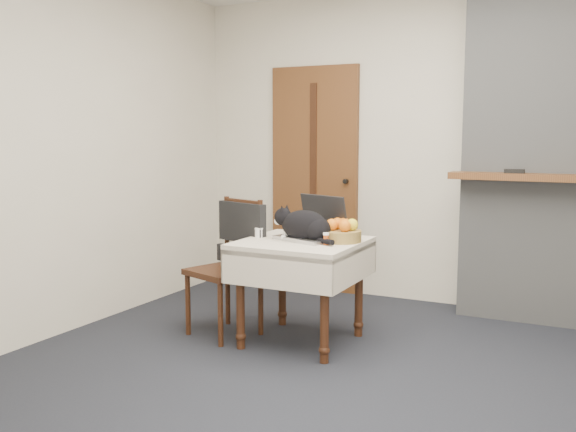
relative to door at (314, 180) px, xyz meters
The scene contains 12 objects.
ground 2.52m from the door, 58.72° to the right, with size 4.50×4.50×0.00m, color black.
room_shell 2.07m from the door, 51.56° to the right, with size 4.52×4.01×2.61m.
door is the anchor object (origin of this frame).
chimney 2.12m from the door, ahead, with size 1.62×0.48×2.60m.
side_table 1.58m from the door, 68.79° to the right, with size 0.78×0.78×0.70m.
laptop 1.47m from the door, 65.61° to the right, with size 0.48×0.45×0.29m.
cat 1.56m from the door, 67.74° to the right, with size 0.48×0.22×0.24m.
cream_jar 1.47m from the door, 80.83° to the right, with size 0.06×0.06×0.07m, color white.
pill_bottle 1.71m from the door, 63.08° to the right, with size 0.04×0.04×0.08m.
fruit_basket 1.58m from the door, 59.04° to the right, with size 0.27×0.27×0.15m.
desk_clutter 1.61m from the door, 62.11° to the right, with size 0.16×0.02×0.01m, color black.
chair 1.48m from the door, 88.90° to the right, with size 0.54×0.53×0.96m.
Camera 1 is at (1.17, -3.26, 1.41)m, focal length 40.00 mm.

